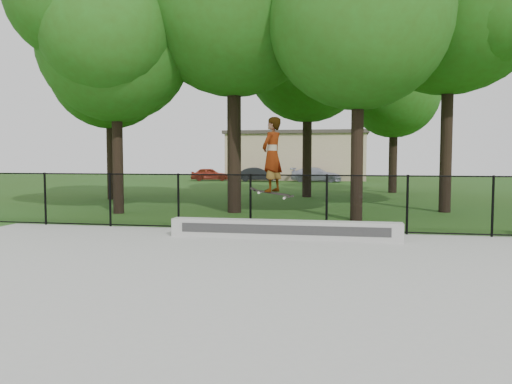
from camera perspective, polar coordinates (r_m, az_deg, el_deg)
ground at (r=7.70m, az=-9.29°, el=-11.08°), size 100.00×100.00×0.00m
concrete_slab at (r=7.69m, az=-9.30°, el=-10.86°), size 14.00×12.00×0.06m
grind_ledge at (r=11.91m, az=3.21°, el=-4.30°), size 5.48×0.40×0.44m
car_a at (r=42.49m, az=-5.30°, el=2.03°), size 3.42×2.03×1.10m
car_b at (r=41.11m, az=0.21°, el=2.02°), size 3.34×1.89×1.15m
car_c at (r=40.53m, az=6.89°, el=1.98°), size 3.85×1.92×1.18m
skater_airborne at (r=11.73m, az=1.85°, el=4.15°), size 0.84×0.75×1.91m
chainlink_fence at (r=13.19m, az=-0.63°, el=-1.15°), size 16.06×0.06×1.50m
tree_row at (r=20.84m, az=4.52°, el=17.33°), size 20.71×18.38×11.18m
distant_building at (r=45.22m, az=4.75°, el=4.20°), size 12.40×6.40×4.30m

